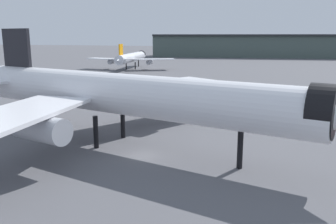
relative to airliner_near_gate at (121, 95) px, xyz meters
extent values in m
plane|color=#56565B|center=(4.28, -3.46, -6.98)|extent=(900.00, 900.00, 0.00)
cylinder|color=white|center=(0.38, -0.10, 0.12)|extent=(51.04, 18.78, 5.47)
cone|color=white|center=(25.18, -6.86, 0.12)|extent=(7.21, 6.75, 5.36)
cone|color=white|center=(-24.42, 6.65, 0.12)|extent=(8.22, 6.88, 5.19)
cylinder|color=black|center=(24.12, -6.57, 0.53)|extent=(3.82, 5.97, 5.52)
cube|color=white|center=(0.31, 14.74, -0.56)|extent=(19.56, 23.86, 0.44)
cylinder|color=#B7BAC1|center=(0.77, 11.73, -2.36)|extent=(7.73, 4.79, 3.01)
cube|color=white|center=(-7.21, -12.86, -0.56)|extent=(9.33, 23.50, 0.44)
cylinder|color=#B7BAC1|center=(-5.29, -10.50, -2.36)|extent=(7.73, 4.79, 3.01)
cube|color=black|center=(-20.46, 5.57, 4.50)|extent=(6.10, 2.15, 8.75)
cube|color=white|center=(-19.87, 11.62, 0.67)|extent=(6.90, 10.14, 0.33)
cylinder|color=black|center=(16.25, -4.43, -4.80)|extent=(0.66, 0.66, 4.37)
cylinder|color=black|center=(-1.35, 3.34, -4.80)|extent=(0.66, 0.66, 4.37)
cylinder|color=black|center=(-2.86, -2.20, -4.80)|extent=(0.66, 0.66, 4.37)
cylinder|color=silver|center=(-41.39, 106.81, -1.87)|extent=(8.73, 39.50, 3.93)
cone|color=silver|center=(-43.81, 126.32, -1.87)|extent=(4.36, 4.77, 3.86)
cone|color=silver|center=(-38.98, 87.30, -1.87)|extent=(4.34, 5.53, 3.74)
cylinder|color=black|center=(-43.71, 125.54, -1.57)|extent=(4.16, 2.24, 3.97)
cube|color=silver|center=(-51.75, 102.49, -2.36)|extent=(18.56, 9.54, 0.31)
cylinder|color=#B7BAC1|center=(-49.76, 103.69, -3.66)|extent=(2.82, 5.73, 2.16)
cube|color=silver|center=(-30.29, 105.14, -2.36)|extent=(18.69, 13.19, 0.31)
cylinder|color=#B7BAC1|center=(-32.51, 105.82, -3.66)|extent=(2.82, 5.73, 2.16)
cube|color=orange|center=(-39.36, 90.43, 1.28)|extent=(0.97, 4.73, 6.29)
cube|color=silver|center=(-43.76, 89.09, -1.48)|extent=(7.46, 4.38, 0.24)
cube|color=silver|center=(-34.78, 90.20, -1.48)|extent=(7.46, 4.38, 0.24)
cylinder|color=black|center=(-42.94, 119.30, -5.41)|extent=(0.47, 0.47, 3.15)
cylinder|color=black|center=(-43.20, 104.61, -5.41)|extent=(0.47, 0.47, 3.15)
cylinder|color=black|center=(-39.10, 105.12, -5.41)|extent=(0.47, 0.47, 3.15)
cube|color=#475651|center=(49.44, 219.78, 0.15)|extent=(226.19, 51.45, 14.27)
cube|color=#232628|center=(49.44, 219.78, 7.89)|extent=(226.49, 54.26, 1.20)
cone|color=#F2600C|center=(8.58, 31.11, -6.67)|extent=(0.49, 0.49, 0.62)
camera|label=1|loc=(19.11, -43.48, 7.80)|focal=38.12mm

